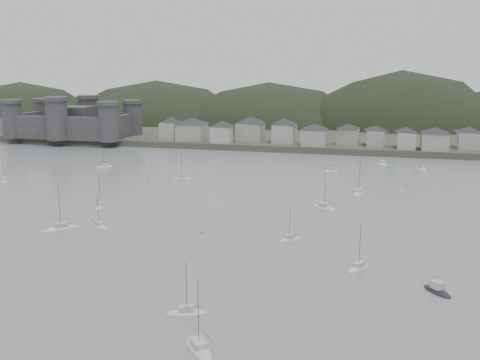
# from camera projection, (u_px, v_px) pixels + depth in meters

# --- Properties ---
(ground) EXTENTS (900.00, 900.00, 0.00)m
(ground) POSITION_uv_depth(u_px,v_px,m) (141.00, 288.00, 108.81)
(ground) COLOR slate
(ground) RESTS_ON ground
(far_shore_land) EXTENTS (900.00, 250.00, 3.00)m
(far_shore_land) POSITION_uv_depth(u_px,v_px,m) (322.00, 123.00, 387.99)
(far_shore_land) COLOR #383D2D
(far_shore_land) RESTS_ON ground
(forested_ridge) EXTENTS (851.55, 103.94, 102.57)m
(forested_ridge) POSITION_uv_depth(u_px,v_px,m) (324.00, 147.00, 365.13)
(forested_ridge) COLOR black
(forested_ridge) RESTS_ON ground
(castle) EXTENTS (66.00, 43.00, 20.00)m
(castle) POSITION_uv_depth(u_px,v_px,m) (74.00, 121.00, 306.68)
(castle) COLOR #38383B
(castle) RESTS_ON far_shore_land
(waterfront_town) EXTENTS (451.48, 28.46, 12.92)m
(waterfront_town) POSITION_uv_depth(u_px,v_px,m) (402.00, 135.00, 268.22)
(waterfront_town) COLOR gray
(waterfront_town) RESTS_ON far_shore_land
(sailboat_lead) EXTENTS (7.32, 8.08, 11.34)m
(sailboat_lead) POSITION_uv_depth(u_px,v_px,m) (4.00, 181.00, 205.47)
(sailboat_lead) COLOR silver
(sailboat_lead) RESTS_ON ground
(moored_fleet) EXTENTS (267.19, 179.18, 13.11)m
(moored_fleet) POSITION_uv_depth(u_px,v_px,m) (257.00, 214.00, 161.21)
(moored_fleet) COLOR silver
(moored_fleet) RESTS_ON ground
(motor_launch_near) EXTENTS (6.13, 6.94, 3.66)m
(motor_launch_near) POSITION_uv_depth(u_px,v_px,m) (437.00, 291.00, 106.61)
(motor_launch_near) COLOR black
(motor_launch_near) RESTS_ON ground
(mooring_buoys) EXTENTS (163.30, 106.99, 0.70)m
(mooring_buoys) POSITION_uv_depth(u_px,v_px,m) (216.00, 201.00, 176.26)
(mooring_buoys) COLOR #BB673E
(mooring_buoys) RESTS_ON ground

